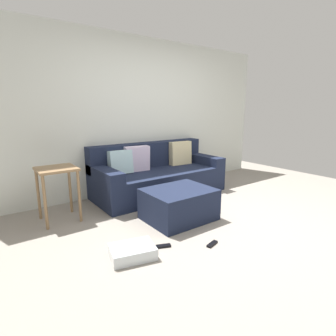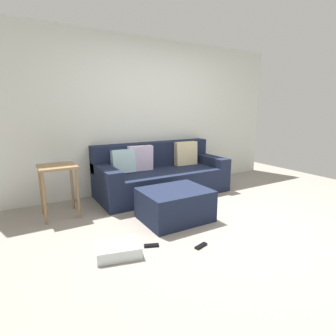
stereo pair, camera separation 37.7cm
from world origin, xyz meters
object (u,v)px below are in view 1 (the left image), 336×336
object	(u,v)px
ottoman	(179,204)
remote_by_storage_bin	(163,246)
remote_near_ottoman	(212,244)
remote_under_side_table	(129,248)
side_table	(57,178)
storage_bin	(132,252)
couch_sectional	(157,175)

from	to	relation	value
ottoman	remote_by_storage_bin	size ratio (longest dim) A/B	5.45
remote_near_ottoman	remote_under_side_table	size ratio (longest dim) A/B	0.93
side_table	remote_by_storage_bin	distance (m)	1.60
remote_under_side_table	storage_bin	bearing A→B (deg)	-128.87
side_table	remote_under_side_table	bearing A→B (deg)	-72.87
ottoman	remote_near_ottoman	bearing A→B (deg)	-100.59
remote_near_ottoman	remote_by_storage_bin	size ratio (longest dim) A/B	1.03
remote_near_ottoman	remote_under_side_table	xyz separation A→B (m)	(-0.75, 0.44, 0.00)
ottoman	remote_by_storage_bin	bearing A→B (deg)	-140.48
storage_bin	ottoman	bearing A→B (deg)	26.44
side_table	remote_under_side_table	world-z (taller)	side_table
remote_near_ottoman	remote_by_storage_bin	xyz separation A→B (m)	(-0.44, 0.27, 0.00)
storage_bin	side_table	xyz separation A→B (m)	(-0.32, 1.33, 0.49)
remote_near_ottoman	couch_sectional	bearing A→B (deg)	58.96
remote_near_ottoman	remote_by_storage_bin	distance (m)	0.52
ottoman	remote_by_storage_bin	xyz separation A→B (m)	(-0.58, -0.48, -0.19)
ottoman	remote_under_side_table	world-z (taller)	ottoman
ottoman	side_table	distance (m)	1.56
ottoman	side_table	size ratio (longest dim) A/B	1.21
ottoman	remote_near_ottoman	size ratio (longest dim) A/B	5.29
remote_under_side_table	couch_sectional	bearing A→B (deg)	22.45
remote_by_storage_bin	remote_under_side_table	size ratio (longest dim) A/B	0.91
remote_by_storage_bin	ottoman	bearing A→B (deg)	61.36
ottoman	remote_near_ottoman	distance (m)	0.78
couch_sectional	remote_by_storage_bin	size ratio (longest dim) A/B	13.98
couch_sectional	side_table	world-z (taller)	couch_sectional
remote_near_ottoman	remote_by_storage_bin	bearing A→B (deg)	133.69
couch_sectional	remote_by_storage_bin	xyz separation A→B (m)	(-0.96, -1.56, -0.31)
ottoman	storage_bin	xyz separation A→B (m)	(-0.93, -0.46, -0.14)
remote_by_storage_bin	couch_sectional	bearing A→B (deg)	80.10
storage_bin	remote_under_side_table	world-z (taller)	storage_bin
couch_sectional	side_table	xyz separation A→B (m)	(-1.64, -0.21, 0.23)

